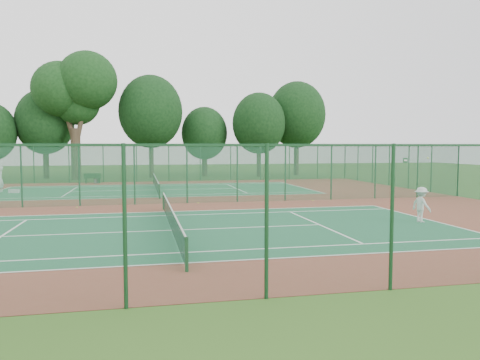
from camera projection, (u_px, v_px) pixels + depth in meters
name	position (u px, v px, depth m)	size (l,w,h in m)	color
ground	(161.00, 204.00, 27.78)	(120.00, 120.00, 0.00)	#2D5219
red_pad	(161.00, 204.00, 27.78)	(40.00, 36.00, 0.01)	maroon
court_near	(171.00, 230.00, 19.01)	(23.77, 10.97, 0.01)	#1B5738
court_far	(156.00, 190.00, 36.56)	(23.77, 10.97, 0.01)	#20663D
fence_north	(153.00, 163.00, 45.21)	(40.00, 0.09, 3.50)	#194B29
fence_south	(198.00, 224.00, 10.10)	(40.00, 0.09, 3.50)	#1A5033
fence_east	(458.00, 171.00, 31.83)	(0.09, 36.00, 3.50)	#1B5236
fence_divider	(161.00, 174.00, 27.66)	(40.00, 0.09, 3.50)	#174529
tennis_net_near	(171.00, 217.00, 18.97)	(0.10, 12.90, 0.97)	#163C1C
tennis_net_far	(156.00, 183.00, 36.52)	(0.10, 12.90, 0.97)	#12341B
player_near	(421.00, 205.00, 20.98)	(1.02, 0.59, 1.58)	silver
player_far	(0.00, 179.00, 34.61)	(0.71, 0.46, 1.94)	silver
trash_bin	(96.00, 179.00, 43.36)	(0.43, 0.43, 0.78)	gray
bench	(93.00, 178.00, 43.01)	(1.57, 0.60, 0.94)	#113216
kit_bag	(14.00, 191.00, 34.15)	(0.73, 0.27, 0.27)	silver
stray_ball_a	(198.00, 203.00, 27.94)	(0.08, 0.08, 0.08)	gold
stray_ball_b	(313.00, 200.00, 29.19)	(0.07, 0.07, 0.07)	yellow
stray_ball_c	(77.00, 207.00, 25.99)	(0.07, 0.07, 0.07)	#B5D431
big_tree	(75.00, 89.00, 47.53)	(8.50, 6.22, 13.06)	#362A1D
evergreen_row	(156.00, 177.00, 51.54)	(39.00, 5.00, 12.00)	black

